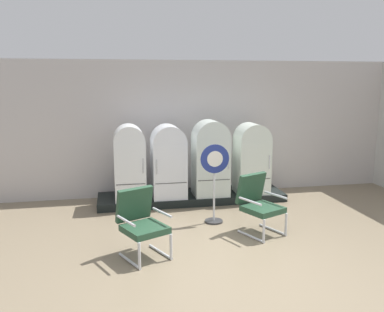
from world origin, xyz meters
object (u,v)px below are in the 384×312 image
at_px(refrigerator_1, 168,159).
at_px(armchair_right, 258,202).
at_px(refrigerator_2, 211,156).
at_px(sign_stand, 214,183).
at_px(refrigerator_0, 129,160).
at_px(armchair_left, 141,221).
at_px(refrigerator_3, 252,156).

xyz_separation_m(refrigerator_1, armchair_right, (1.22, -1.86, -0.39)).
xyz_separation_m(refrigerator_2, sign_stand, (-0.23, -1.22, -0.25)).
distance_m(refrigerator_0, sign_stand, 1.90).
height_order(armchair_right, sign_stand, sign_stand).
bearing_deg(armchair_left, refrigerator_2, 56.20).
height_order(refrigerator_3, armchair_right, refrigerator_3).
height_order(refrigerator_1, armchair_left, refrigerator_1).
height_order(refrigerator_0, armchair_right, refrigerator_0).
relative_size(refrigerator_2, armchair_right, 1.57).
distance_m(refrigerator_0, refrigerator_1, 0.77).
bearing_deg(sign_stand, refrigerator_1, 116.70).
bearing_deg(sign_stand, armchair_left, -140.00).
relative_size(refrigerator_0, refrigerator_3, 1.01).
distance_m(refrigerator_3, armchair_right, 1.94).
bearing_deg(refrigerator_0, refrigerator_3, -0.80).
relative_size(refrigerator_1, armchair_left, 1.49).
bearing_deg(armchair_right, refrigerator_2, 101.29).
distance_m(armchair_left, sign_stand, 1.78).
bearing_deg(refrigerator_1, armchair_left, -106.80).
relative_size(refrigerator_0, refrigerator_2, 0.96).
bearing_deg(refrigerator_3, armchair_right, -105.66).
relative_size(refrigerator_2, refrigerator_3, 1.05).
relative_size(armchair_left, sign_stand, 0.70).
bearing_deg(sign_stand, refrigerator_2, 79.55).
xyz_separation_m(refrigerator_1, armchair_left, (-0.72, -2.39, -0.39)).
height_order(refrigerator_1, refrigerator_2, refrigerator_2).
height_order(refrigerator_0, refrigerator_1, refrigerator_0).
xyz_separation_m(refrigerator_0, refrigerator_3, (2.51, -0.04, -0.01)).
bearing_deg(refrigerator_1, sign_stand, -63.30).
xyz_separation_m(refrigerator_1, refrigerator_3, (1.73, -0.03, 0.00)).
height_order(refrigerator_0, refrigerator_3, refrigerator_0).
xyz_separation_m(refrigerator_0, refrigerator_1, (0.77, -0.00, -0.02)).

